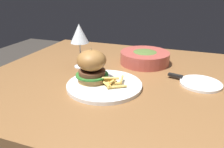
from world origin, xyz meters
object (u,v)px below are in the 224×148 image
wine_glass (79,34)px  soup_bowl (145,57)px  table_knife (188,79)px  burger_sandwich (92,66)px  main_plate (104,85)px  bread_plate (201,84)px

wine_glass → soup_bowl: (0.27, 0.15, -0.12)m
table_knife → soup_bowl: 0.26m
burger_sandwich → soup_bowl: bearing=65.3°
burger_sandwich → table_knife: (0.35, 0.15, -0.06)m
wine_glass → soup_bowl: bearing=29.1°
burger_sandwich → table_knife: 0.39m
main_plate → soup_bowl: size_ratio=1.20×
burger_sandwich → soup_bowl: (0.14, 0.31, -0.04)m
main_plate → burger_sandwich: (-0.05, 0.01, 0.07)m
wine_glass → table_knife: size_ratio=1.01×
burger_sandwich → bread_plate: 0.43m
bread_plate → table_knife: bearing=166.1°
bread_plate → soup_bowl: bearing=146.6°
burger_sandwich → wine_glass: size_ratio=0.66×
burger_sandwich → main_plate: bearing=-9.3°
main_plate → wine_glass: size_ratio=1.41×
main_plate → burger_sandwich: 0.09m
bread_plate → table_knife: size_ratio=0.79×
table_knife → main_plate: bearing=-152.2°
main_plate → burger_sandwich: size_ratio=2.14×
burger_sandwich → bread_plate: (0.40, 0.14, -0.07)m
burger_sandwich → wine_glass: wine_glass is taller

